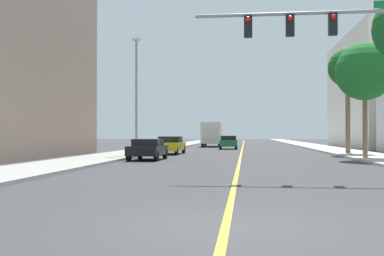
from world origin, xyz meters
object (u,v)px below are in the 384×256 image
at_px(car_yellow, 170,145).
at_px(delivery_truck, 212,134).
at_px(palm_far, 348,69).
at_px(traffic_signal_mast, 356,45).
at_px(street_lamp, 136,90).
at_px(car_green, 228,142).
at_px(palm_mid, 365,72).
at_px(car_black, 148,149).

height_order(car_yellow, delivery_truck, delivery_truck).
bearing_deg(delivery_truck, palm_far, -60.67).
height_order(traffic_signal_mast, street_lamp, street_lamp).
height_order(palm_far, car_green, palm_far).
bearing_deg(palm_far, street_lamp, -163.65).
xyz_separation_m(street_lamp, palm_mid, (15.62, -2.34, 0.80)).
xyz_separation_m(traffic_signal_mast, car_green, (-5.98, 32.09, -4.24)).
distance_m(palm_mid, car_green, 22.14).
distance_m(palm_mid, palm_far, 7.17).
height_order(traffic_signal_mast, palm_mid, palm_mid).
relative_size(car_yellow, car_black, 1.17).
bearing_deg(delivery_truck, palm_mid, -68.01).
distance_m(street_lamp, palm_mid, 15.81).
bearing_deg(car_green, palm_mid, -66.30).
distance_m(traffic_signal_mast, car_green, 32.91).
distance_m(traffic_signal_mast, delivery_truck, 42.16).
relative_size(palm_mid, car_green, 1.90).
height_order(street_lamp, car_black, street_lamp).
bearing_deg(car_yellow, palm_mid, 156.98).
bearing_deg(palm_far, palm_mid, -93.73).
xyz_separation_m(traffic_signal_mast, car_black, (-10.27, 10.63, -4.29)).
distance_m(street_lamp, delivery_truck, 26.58).
bearing_deg(car_black, car_yellow, -89.69).
bearing_deg(street_lamp, car_yellow, 64.32).
distance_m(palm_mid, car_black, 14.80).
height_order(street_lamp, delivery_truck, street_lamp).
bearing_deg(car_yellow, car_black, 91.05).
distance_m(traffic_signal_mast, car_yellow, 21.95).
height_order(traffic_signal_mast, palm_far, palm_far).
distance_m(car_yellow, car_green, 13.79).
height_order(palm_mid, car_yellow, palm_mid).
relative_size(traffic_signal_mast, street_lamp, 1.08).
xyz_separation_m(car_green, delivery_truck, (-2.47, 9.09, 0.89)).
distance_m(car_yellow, delivery_truck, 22.30).
bearing_deg(car_yellow, delivery_truck, -93.07).
bearing_deg(car_yellow, car_green, -106.38).
xyz_separation_m(car_yellow, car_green, (4.23, 13.13, 0.01)).
bearing_deg(traffic_signal_mast, delivery_truck, 101.60).
bearing_deg(palm_far, car_yellow, -176.77).
bearing_deg(traffic_signal_mast, car_yellow, 118.31).
height_order(palm_far, car_black, palm_far).
height_order(car_yellow, car_green, car_green).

